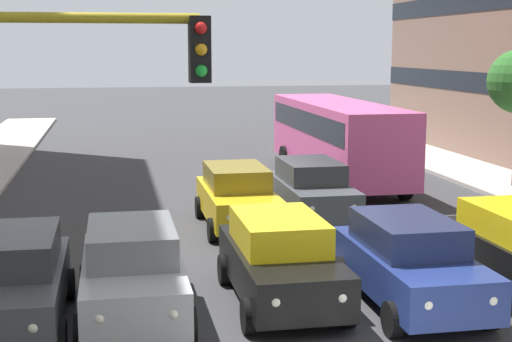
# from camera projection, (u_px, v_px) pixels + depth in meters

# --- Properties ---
(car_2) EXTENTS (2.02, 4.44, 1.72)m
(car_2) POSITION_uv_depth(u_px,v_px,m) (409.00, 261.00, 14.62)
(car_2) COLOR navy
(car_2) RESTS_ON ground_plane
(car_3) EXTENTS (2.02, 4.44, 1.72)m
(car_3) POSITION_uv_depth(u_px,v_px,m) (280.00, 259.00, 14.77)
(car_3) COLOR black
(car_3) RESTS_ON ground_plane
(car_4) EXTENTS (2.02, 4.44, 1.72)m
(car_4) POSITION_uv_depth(u_px,v_px,m) (132.00, 271.00, 14.00)
(car_4) COLOR #B2B7BC
(car_4) RESTS_ON ground_plane
(car_5) EXTENTS (2.02, 4.44, 1.72)m
(car_5) POSITION_uv_depth(u_px,v_px,m) (11.00, 281.00, 13.40)
(car_5) COLOR #474C51
(car_5) RESTS_ON ground_plane
(car_row2_0) EXTENTS (2.02, 4.44, 1.72)m
(car_row2_0) POSITION_uv_depth(u_px,v_px,m) (237.00, 196.00, 21.05)
(car_row2_0) COLOR gold
(car_row2_0) RESTS_ON ground_plane
(car_row2_1) EXTENTS (2.02, 4.44, 1.72)m
(car_row2_1) POSITION_uv_depth(u_px,v_px,m) (311.00, 189.00, 22.08)
(car_row2_1) COLOR #474C51
(car_row2_1) RESTS_ON ground_plane
(bus_behind_traffic) EXTENTS (2.78, 10.50, 3.00)m
(bus_behind_traffic) POSITION_uv_depth(u_px,v_px,m) (337.00, 133.00, 28.11)
(bus_behind_traffic) COLOR #DB5193
(bus_behind_traffic) RESTS_ON ground_plane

